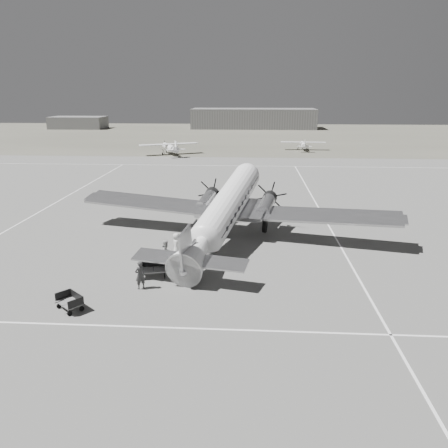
{
  "coord_description": "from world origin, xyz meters",
  "views": [
    {
      "loc": [
        4.46,
        -34.83,
        12.34
      ],
      "look_at": [
        2.4,
        -1.66,
        2.2
      ],
      "focal_mm": 35.0,
      "sensor_mm": 36.0,
      "label": 1
    }
  ],
  "objects_px": {
    "shed_secondary": "(78,123)",
    "light_plane_right": "(303,146)",
    "dc3_airliner": "(225,211)",
    "baggage_cart_near": "(154,269)",
    "passenger": "(177,245)",
    "ramp_agent": "(166,253)",
    "light_plane_left": "(170,149)",
    "hangar_main": "(253,118)",
    "baggage_cart_far": "(70,302)",
    "ground_crew": "(140,275)"
  },
  "relations": [
    {
      "from": "shed_secondary",
      "to": "light_plane_right",
      "type": "relative_size",
      "value": 1.85
    },
    {
      "from": "dc3_airliner",
      "to": "baggage_cart_near",
      "type": "relative_size",
      "value": 15.08
    },
    {
      "from": "light_plane_right",
      "to": "passenger",
      "type": "distance_m",
      "value": 67.09
    },
    {
      "from": "baggage_cart_near",
      "to": "ramp_agent",
      "type": "xyz_separation_m",
      "value": [
        0.5,
        2.19,
        0.42
      ]
    },
    {
      "from": "dc3_airliner",
      "to": "light_plane_right",
      "type": "distance_m",
      "value": 62.85
    },
    {
      "from": "light_plane_right",
      "to": "light_plane_left",
      "type": "bearing_deg",
      "value": -160.4
    },
    {
      "from": "hangar_main",
      "to": "baggage_cart_far",
      "type": "xyz_separation_m",
      "value": [
        -11.02,
        -132.31,
        -2.82
      ]
    },
    {
      "from": "light_plane_left",
      "to": "baggage_cart_near",
      "type": "relative_size",
      "value": 6.29
    },
    {
      "from": "baggage_cart_far",
      "to": "light_plane_right",
      "type": "bearing_deg",
      "value": 114.04
    },
    {
      "from": "dc3_airliner",
      "to": "ramp_agent",
      "type": "xyz_separation_m",
      "value": [
        -4.03,
        -5.42,
        -1.79
      ]
    },
    {
      "from": "baggage_cart_near",
      "to": "ground_crew",
      "type": "bearing_deg",
      "value": -115.01
    },
    {
      "from": "baggage_cart_far",
      "to": "passenger",
      "type": "height_order",
      "value": "passenger"
    },
    {
      "from": "baggage_cart_near",
      "to": "dc3_airliner",
      "type": "bearing_deg",
      "value": 47.05
    },
    {
      "from": "ramp_agent",
      "to": "passenger",
      "type": "distance_m",
      "value": 1.95
    },
    {
      "from": "baggage_cart_near",
      "to": "passenger",
      "type": "height_order",
      "value": "passenger"
    },
    {
      "from": "hangar_main",
      "to": "passenger",
      "type": "relative_size",
      "value": 22.68
    },
    {
      "from": "light_plane_right",
      "to": "baggage_cart_far",
      "type": "bearing_deg",
      "value": -104.52
    },
    {
      "from": "hangar_main",
      "to": "ramp_agent",
      "type": "xyz_separation_m",
      "value": [
        -6.64,
        -125.08,
        -2.34
      ]
    },
    {
      "from": "light_plane_left",
      "to": "passenger",
      "type": "bearing_deg",
      "value": -104.48
    },
    {
      "from": "baggage_cart_far",
      "to": "ramp_agent",
      "type": "distance_m",
      "value": 8.47
    },
    {
      "from": "shed_secondary",
      "to": "ground_crew",
      "type": "distance_m",
      "value": 134.81
    },
    {
      "from": "dc3_airliner",
      "to": "ground_crew",
      "type": "xyz_separation_m",
      "value": [
        -4.97,
        -9.54,
        -1.8
      ]
    },
    {
      "from": "dc3_airliner",
      "to": "ground_crew",
      "type": "relative_size",
      "value": 15.15
    },
    {
      "from": "shed_secondary",
      "to": "light_plane_right",
      "type": "height_order",
      "value": "shed_secondary"
    },
    {
      "from": "light_plane_left",
      "to": "ground_crew",
      "type": "distance_m",
      "value": 62.78
    },
    {
      "from": "passenger",
      "to": "light_plane_left",
      "type": "bearing_deg",
      "value": 7.47
    },
    {
      "from": "light_plane_left",
      "to": "ground_crew",
      "type": "height_order",
      "value": "light_plane_left"
    },
    {
      "from": "light_plane_left",
      "to": "ground_crew",
      "type": "bearing_deg",
      "value": -106.74
    },
    {
      "from": "shed_secondary",
      "to": "baggage_cart_near",
      "type": "bearing_deg",
      "value": -66.62
    },
    {
      "from": "baggage_cart_near",
      "to": "ramp_agent",
      "type": "bearing_deg",
      "value": 64.99
    },
    {
      "from": "hangar_main",
      "to": "baggage_cart_near",
      "type": "distance_m",
      "value": 127.5
    },
    {
      "from": "shed_secondary",
      "to": "ramp_agent",
      "type": "xyz_separation_m",
      "value": [
        53.36,
        -120.08,
        -1.04
      ]
    },
    {
      "from": "dc3_airliner",
      "to": "baggage_cart_far",
      "type": "xyz_separation_m",
      "value": [
        -8.42,
        -12.65,
        -2.28
      ]
    },
    {
      "from": "shed_secondary",
      "to": "ground_crew",
      "type": "bearing_deg",
      "value": -67.12
    },
    {
      "from": "baggage_cart_far",
      "to": "light_plane_left",
      "type": "bearing_deg",
      "value": 135.62
    },
    {
      "from": "light_plane_left",
      "to": "ramp_agent",
      "type": "distance_m",
      "value": 58.87
    },
    {
      "from": "ground_crew",
      "to": "passenger",
      "type": "bearing_deg",
      "value": -143.88
    },
    {
      "from": "shed_secondary",
      "to": "light_plane_left",
      "type": "distance_m",
      "value": 75.58
    },
    {
      "from": "hangar_main",
      "to": "passenger",
      "type": "distance_m",
      "value": 123.36
    },
    {
      "from": "hangar_main",
      "to": "shed_secondary",
      "type": "height_order",
      "value": "hangar_main"
    },
    {
      "from": "light_plane_right",
      "to": "baggage_cart_near",
      "type": "height_order",
      "value": "light_plane_right"
    },
    {
      "from": "dc3_airliner",
      "to": "baggage_cart_near",
      "type": "height_order",
      "value": "dc3_airliner"
    },
    {
      "from": "shed_secondary",
      "to": "baggage_cart_near",
      "type": "distance_m",
      "value": 133.22
    },
    {
      "from": "shed_secondary",
      "to": "dc3_airliner",
      "type": "relative_size",
      "value": 0.62
    },
    {
      "from": "dc3_airliner",
      "to": "passenger",
      "type": "distance_m",
      "value": 5.36
    },
    {
      "from": "light_plane_left",
      "to": "hangar_main",
      "type": "bearing_deg",
      "value": 50.47
    },
    {
      "from": "ramp_agent",
      "to": "passenger",
      "type": "height_order",
      "value": "ramp_agent"
    },
    {
      "from": "light_plane_right",
      "to": "ground_crew",
      "type": "relative_size",
      "value": 5.11
    },
    {
      "from": "hangar_main",
      "to": "light_plane_left",
      "type": "relative_size",
      "value": 3.49
    },
    {
      "from": "light_plane_left",
      "to": "ground_crew",
      "type": "relative_size",
      "value": 6.32
    }
  ]
}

